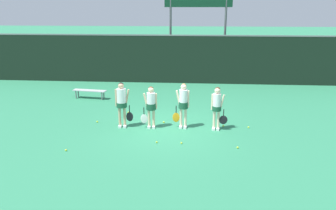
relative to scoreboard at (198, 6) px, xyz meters
The scene contains 17 objects.
ground_plane 10.32m from the scoreboard, 97.74° to the right, with size 140.00×140.00×0.00m, color #2D7F56.
fence_windscreen 3.56m from the scoreboard, 136.30° to the right, with size 60.00×0.08×2.99m.
scoreboard is the anchor object (origin of this frame).
bench_courtside 8.70m from the scoreboard, 137.05° to the right, with size 1.78×0.58×0.46m.
player_0 10.30m from the scoreboard, 107.95° to the right, with size 0.68×0.41×1.82m.
player_1 10.05m from the scoreboard, 101.31° to the right, with size 0.66×0.38×1.67m.
player_2 9.79m from the scoreboard, 93.70° to the right, with size 0.65×0.37×1.79m.
player_3 9.91m from the scoreboard, 85.61° to the right, with size 0.64×0.35×1.70m.
tennis_ball_0 10.03m from the scoreboard, 83.45° to the right, with size 0.07×0.07×0.07m, color #CCE033.
tennis_ball_1 11.94m from the scoreboard, 83.10° to the right, with size 0.07×0.07×0.07m, color #CCE033.
tennis_ball_2 9.86m from the scoreboard, 99.20° to the right, with size 0.07×0.07×0.07m, color #CCE033.
tennis_ball_3 11.66m from the scoreboard, 93.15° to the right, with size 0.07×0.07×0.07m, color #CCE033.
tennis_ball_4 10.73m from the scoreboard, 115.33° to the right, with size 0.07×0.07×0.07m, color #CCE033.
tennis_ball_5 10.25m from the scoreboard, 77.41° to the right, with size 0.07×0.07×0.07m, color #CCE033.
tennis_ball_6 9.27m from the scoreboard, 112.71° to the right, with size 0.07×0.07×0.07m, color #CCE033.
tennis_ball_7 13.22m from the scoreboard, 110.76° to the right, with size 0.07×0.07×0.07m, color #CCE033.
tennis_ball_8 11.73m from the scoreboard, 97.77° to the right, with size 0.07×0.07×0.07m, color #CCE033.
Camera 1 is at (1.00, -12.13, 4.60)m, focal length 35.00 mm.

